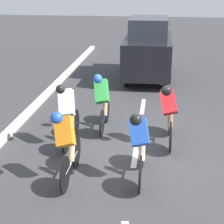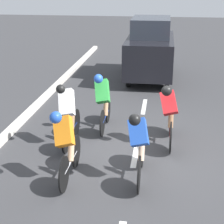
{
  "view_description": "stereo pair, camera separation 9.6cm",
  "coord_description": "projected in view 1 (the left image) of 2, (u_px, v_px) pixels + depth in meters",
  "views": [
    {
      "loc": [
        -0.43,
        7.63,
        3.72
      ],
      "look_at": [
        0.53,
        0.09,
        0.95
      ],
      "focal_mm": 60.0,
      "sensor_mm": 36.0,
      "label": 1
    },
    {
      "loc": [
        -0.52,
        7.61,
        3.72
      ],
      "look_at": [
        0.53,
        0.09,
        0.95
      ],
      "focal_mm": 60.0,
      "sensor_mm": 36.0,
      "label": 2
    }
  ],
  "objects": [
    {
      "name": "support_car",
      "position": [
        148.0,
        49.0,
        14.09
      ],
      "size": [
        1.7,
        3.86,
        2.28
      ],
      "color": "black",
      "rests_on": "ground"
    },
    {
      "name": "cyclist_white",
      "position": [
        68.0,
        113.0,
        8.51
      ],
      "size": [
        0.44,
        1.67,
        1.52
      ],
      "color": "black",
      "rests_on": "ground"
    },
    {
      "name": "cyclist_red",
      "position": [
        169.0,
        113.0,
        8.54
      ],
      "size": [
        0.45,
        1.75,
        1.49
      ],
      "color": "black",
      "rests_on": "ground"
    },
    {
      "name": "cyclist_orange",
      "position": [
        67.0,
        143.0,
        6.99
      ],
      "size": [
        0.46,
        1.64,
        1.49
      ],
      "color": "black",
      "rests_on": "ground"
    },
    {
      "name": "cyclist_blue",
      "position": [
        140.0,
        144.0,
        7.01
      ],
      "size": [
        0.43,
        1.71,
        1.44
      ],
      "color": "black",
      "rests_on": "ground"
    },
    {
      "name": "lane_stripe_far",
      "position": [
        143.0,
        106.0,
        11.33
      ],
      "size": [
        0.12,
        1.4,
        0.01
      ],
      "primitive_type": "cube",
      "color": "white",
      "rests_on": "ground"
    },
    {
      "name": "ground_plane",
      "position": [
        136.0,
        151.0,
        8.43
      ],
      "size": [
        60.0,
        60.0,
        0.0
      ],
      "primitive_type": "plane",
      "color": "#38383A"
    },
    {
      "name": "cyclist_green",
      "position": [
        102.0,
        100.0,
        9.36
      ],
      "size": [
        0.43,
        1.61,
        1.52
      ],
      "color": "black",
      "rests_on": "ground"
    },
    {
      "name": "lane_stripe_mid",
      "position": [
        136.0,
        153.0,
        8.35
      ],
      "size": [
        0.12,
        1.4,
        0.01
      ],
      "primitive_type": "cube",
      "color": "white",
      "rests_on": "ground"
    }
  ]
}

